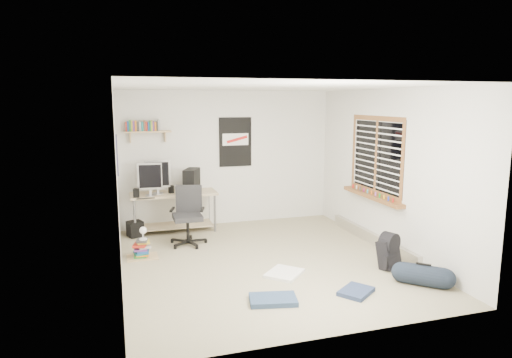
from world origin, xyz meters
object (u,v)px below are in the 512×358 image
object	(u,v)px
backpack	(389,254)
book_stack	(142,248)
office_chair	(187,215)
desk	(174,211)
duffel_bag	(423,275)

from	to	relation	value
backpack	book_stack	xyz separation A→B (m)	(-3.27, 1.47, -0.05)
office_chair	desk	bearing A→B (deg)	114.16
office_chair	backpack	xyz separation A→B (m)	(2.52, -1.89, -0.29)
desk	duffel_bag	world-z (taller)	desk
backpack	duffel_bag	world-z (taller)	duffel_bag
backpack	book_stack	distance (m)	3.58
desk	backpack	distance (m)	3.82
office_chair	duffel_bag	size ratio (longest dim) A/B	1.82
office_chair	backpack	world-z (taller)	office_chair
desk	book_stack	xyz separation A→B (m)	(-0.64, -1.30, -0.21)
desk	duffel_bag	distance (m)	4.37
backpack	book_stack	size ratio (longest dim) A/B	0.95
desk	backpack	xyz separation A→B (m)	(2.63, -2.76, -0.16)
duffel_bag	book_stack	distance (m)	3.96
office_chair	book_stack	world-z (taller)	office_chair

